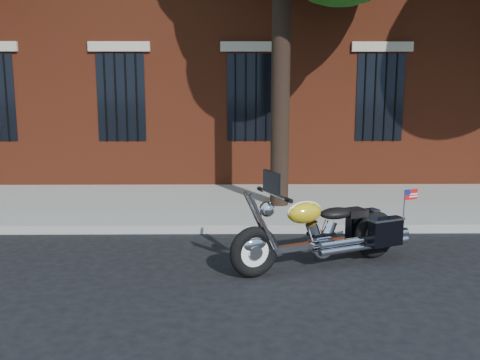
{
  "coord_description": "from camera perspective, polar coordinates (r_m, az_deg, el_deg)",
  "views": [
    {
      "loc": [
        -0.39,
        -7.46,
        2.5
      ],
      "look_at": [
        -0.3,
        0.8,
        1.02
      ],
      "focal_mm": 40.0,
      "sensor_mm": 36.0,
      "label": 1
    }
  ],
  "objects": [
    {
      "name": "sidewalk",
      "position": [
        10.99,
        1.42,
        -2.59
      ],
      "size": [
        40.0,
        3.6,
        0.15
      ],
      "primitive_type": "cube",
      "color": "gray",
      "rests_on": "ground"
    },
    {
      "name": "ground",
      "position": [
        7.87,
        2.26,
        -8.35
      ],
      "size": [
        120.0,
        120.0,
        0.0
      ],
      "primitive_type": "plane",
      "color": "black",
      "rests_on": "ground"
    },
    {
      "name": "motorcycle",
      "position": [
        7.52,
        9.24,
        -5.63
      ],
      "size": [
        2.68,
        1.45,
        1.39
      ],
      "rotation": [
        0.0,
        0.0,
        0.41
      ],
      "color": "black",
      "rests_on": "ground"
    },
    {
      "name": "curb",
      "position": [
        9.17,
        1.83,
        -5.18
      ],
      "size": [
        40.0,
        0.16,
        0.15
      ],
      "primitive_type": "cube",
      "color": "gray",
      "rests_on": "ground"
    }
  ]
}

